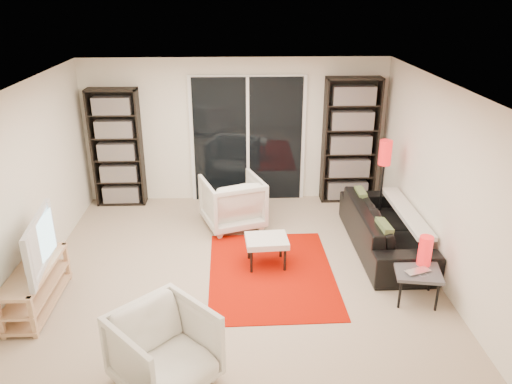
% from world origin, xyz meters
% --- Properties ---
extents(floor, '(5.00, 5.00, 0.00)m').
position_xyz_m(floor, '(0.00, 0.00, 0.00)').
color(floor, tan).
rests_on(floor, ground).
extents(wall_back, '(5.00, 0.02, 2.40)m').
position_xyz_m(wall_back, '(0.00, 2.50, 1.20)').
color(wall_back, white).
rests_on(wall_back, ground).
extents(wall_front, '(5.00, 0.02, 2.40)m').
position_xyz_m(wall_front, '(0.00, -2.50, 1.20)').
color(wall_front, white).
rests_on(wall_front, ground).
extents(wall_left, '(0.02, 5.00, 2.40)m').
position_xyz_m(wall_left, '(-2.50, 0.00, 1.20)').
color(wall_left, white).
rests_on(wall_left, ground).
extents(wall_right, '(0.02, 5.00, 2.40)m').
position_xyz_m(wall_right, '(2.50, 0.00, 1.20)').
color(wall_right, white).
rests_on(wall_right, ground).
extents(ceiling, '(5.00, 5.00, 0.02)m').
position_xyz_m(ceiling, '(0.00, 0.00, 2.40)').
color(ceiling, white).
rests_on(ceiling, wall_back).
extents(sliding_door, '(1.92, 0.08, 2.16)m').
position_xyz_m(sliding_door, '(0.20, 2.46, 1.05)').
color(sliding_door, white).
rests_on(sliding_door, ground).
extents(bookshelf_left, '(0.80, 0.30, 1.95)m').
position_xyz_m(bookshelf_left, '(-1.95, 2.33, 0.98)').
color(bookshelf_left, black).
rests_on(bookshelf_left, ground).
extents(bookshelf_right, '(0.90, 0.30, 2.10)m').
position_xyz_m(bookshelf_right, '(1.90, 2.33, 1.05)').
color(bookshelf_right, black).
rests_on(bookshelf_right, ground).
extents(tv_stand, '(0.39, 1.22, 0.50)m').
position_xyz_m(tv_stand, '(-2.30, -0.64, 0.26)').
color(tv_stand, tan).
rests_on(tv_stand, floor).
extents(tv, '(0.26, 1.09, 0.62)m').
position_xyz_m(tv, '(-2.28, -0.64, 0.81)').
color(tv, black).
rests_on(tv, tv_stand).
extents(rug, '(1.62, 2.17, 0.01)m').
position_xyz_m(rug, '(0.43, -0.04, 0.01)').
color(rug, '#AE0D00').
rests_on(rug, floor).
extents(sofa, '(0.85, 2.16, 0.63)m').
position_xyz_m(sofa, '(2.06, 0.57, 0.31)').
color(sofa, black).
rests_on(sofa, floor).
extents(armchair_back, '(1.07, 1.09, 0.79)m').
position_xyz_m(armchair_back, '(-0.06, 1.39, 0.39)').
color(armchair_back, silver).
rests_on(armchair_back, floor).
extents(armchair_front, '(1.15, 1.15, 0.75)m').
position_xyz_m(armchair_front, '(-0.67, -1.90, 0.38)').
color(armchair_front, silver).
rests_on(armchair_front, floor).
extents(ottoman, '(0.57, 0.48, 0.40)m').
position_xyz_m(ottoman, '(0.38, 0.18, 0.34)').
color(ottoman, silver).
rests_on(ottoman, floor).
extents(side_table, '(0.59, 0.59, 0.40)m').
position_xyz_m(side_table, '(2.08, -0.67, 0.36)').
color(side_table, '#48484C').
rests_on(side_table, floor).
extents(laptop, '(0.34, 0.28, 0.02)m').
position_xyz_m(laptop, '(2.08, -0.77, 0.41)').
color(laptop, silver).
rests_on(laptop, side_table).
extents(table_lamp, '(0.16, 0.16, 0.36)m').
position_xyz_m(table_lamp, '(2.19, -0.55, 0.58)').
color(table_lamp, red).
rests_on(table_lamp, side_table).
extents(floor_lamp, '(0.21, 0.21, 1.37)m').
position_xyz_m(floor_lamp, '(2.18, 1.29, 1.04)').
color(floor_lamp, black).
rests_on(floor_lamp, floor).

